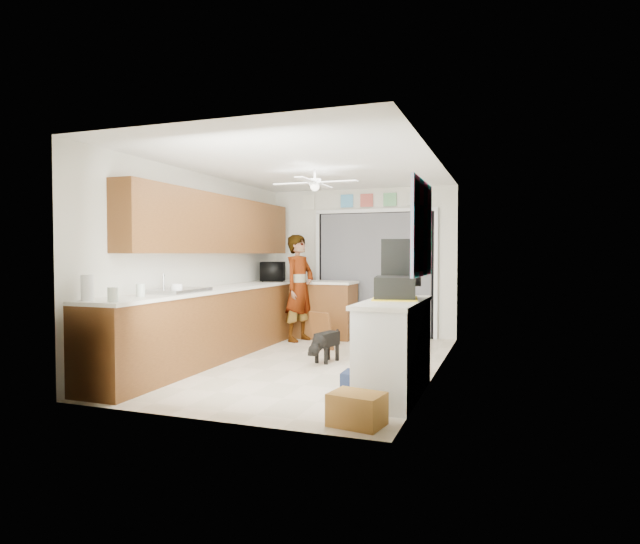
% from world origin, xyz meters
% --- Properties ---
extents(floor, '(5.00, 5.00, 0.00)m').
position_xyz_m(floor, '(0.00, 0.00, 0.00)').
color(floor, beige).
rests_on(floor, ground).
extents(ceiling, '(5.00, 5.00, 0.00)m').
position_xyz_m(ceiling, '(0.00, 0.00, 2.50)').
color(ceiling, white).
rests_on(ceiling, ground).
extents(wall_back, '(3.20, 0.00, 3.20)m').
position_xyz_m(wall_back, '(0.00, 2.50, 1.25)').
color(wall_back, silver).
rests_on(wall_back, ground).
extents(wall_front, '(3.20, 0.00, 3.20)m').
position_xyz_m(wall_front, '(0.00, -2.50, 1.25)').
color(wall_front, silver).
rests_on(wall_front, ground).
extents(wall_left, '(0.00, 5.00, 5.00)m').
position_xyz_m(wall_left, '(-1.60, 0.00, 1.25)').
color(wall_left, silver).
rests_on(wall_left, ground).
extents(wall_right, '(0.00, 5.00, 5.00)m').
position_xyz_m(wall_right, '(1.60, 0.00, 1.25)').
color(wall_right, silver).
rests_on(wall_right, ground).
extents(left_base_cabinets, '(0.60, 4.80, 0.90)m').
position_xyz_m(left_base_cabinets, '(-1.30, 0.00, 0.45)').
color(left_base_cabinets, brown).
rests_on(left_base_cabinets, floor).
extents(left_countertop, '(0.62, 4.80, 0.04)m').
position_xyz_m(left_countertop, '(-1.29, 0.00, 0.92)').
color(left_countertop, white).
rests_on(left_countertop, left_base_cabinets).
extents(upper_cabinets, '(0.32, 4.00, 0.80)m').
position_xyz_m(upper_cabinets, '(-1.44, 0.20, 1.80)').
color(upper_cabinets, brown).
rests_on(upper_cabinets, wall_left).
extents(sink_basin, '(0.50, 0.76, 0.06)m').
position_xyz_m(sink_basin, '(-1.29, -1.00, 0.95)').
color(sink_basin, silver).
rests_on(sink_basin, left_countertop).
extents(faucet, '(0.03, 0.03, 0.22)m').
position_xyz_m(faucet, '(-1.48, -1.00, 1.05)').
color(faucet, silver).
rests_on(faucet, left_countertop).
extents(peninsula_base, '(1.00, 0.60, 0.90)m').
position_xyz_m(peninsula_base, '(-0.50, 2.00, 0.45)').
color(peninsula_base, brown).
rests_on(peninsula_base, floor).
extents(peninsula_top, '(1.04, 0.64, 0.04)m').
position_xyz_m(peninsula_top, '(-0.50, 2.00, 0.92)').
color(peninsula_top, white).
rests_on(peninsula_top, peninsula_base).
extents(back_opening_recess, '(2.00, 0.06, 2.10)m').
position_xyz_m(back_opening_recess, '(0.25, 2.47, 1.05)').
color(back_opening_recess, black).
rests_on(back_opening_recess, wall_back).
extents(curtain_panel, '(1.90, 0.03, 2.05)m').
position_xyz_m(curtain_panel, '(0.25, 2.43, 1.05)').
color(curtain_panel, slate).
rests_on(curtain_panel, wall_back).
extents(door_trim_left, '(0.06, 0.04, 2.10)m').
position_xyz_m(door_trim_left, '(-0.77, 2.44, 1.05)').
color(door_trim_left, white).
rests_on(door_trim_left, wall_back).
extents(door_trim_right, '(0.06, 0.04, 2.10)m').
position_xyz_m(door_trim_right, '(1.27, 2.44, 1.05)').
color(door_trim_right, white).
rests_on(door_trim_right, wall_back).
extents(door_trim_head, '(2.10, 0.04, 0.06)m').
position_xyz_m(door_trim_head, '(0.25, 2.44, 2.12)').
color(door_trim_head, white).
rests_on(door_trim_head, wall_back).
extents(header_frame_1, '(0.22, 0.02, 0.22)m').
position_xyz_m(header_frame_1, '(-0.25, 2.47, 2.30)').
color(header_frame_1, '#50A0D7').
rests_on(header_frame_1, wall_back).
extents(header_frame_2, '(0.22, 0.02, 0.22)m').
position_xyz_m(header_frame_2, '(0.10, 2.47, 2.30)').
color(header_frame_2, '#BC4F46').
rests_on(header_frame_2, wall_back).
extents(header_frame_3, '(0.22, 0.02, 0.22)m').
position_xyz_m(header_frame_3, '(0.50, 2.47, 2.30)').
color(header_frame_3, '#64AF73').
rests_on(header_frame_3, wall_back).
extents(header_frame_4, '(0.22, 0.02, 0.22)m').
position_xyz_m(header_frame_4, '(0.90, 2.47, 2.30)').
color(header_frame_4, beige).
rests_on(header_frame_4, wall_back).
extents(route66_sign, '(0.22, 0.02, 0.26)m').
position_xyz_m(route66_sign, '(-0.95, 2.47, 2.30)').
color(route66_sign, silver).
rests_on(route66_sign, wall_back).
extents(right_counter_base, '(0.50, 1.40, 0.90)m').
position_xyz_m(right_counter_base, '(1.35, -1.20, 0.45)').
color(right_counter_base, white).
rests_on(right_counter_base, floor).
extents(right_counter_top, '(0.54, 1.44, 0.04)m').
position_xyz_m(right_counter_top, '(1.34, -1.20, 0.92)').
color(right_counter_top, white).
rests_on(right_counter_top, right_counter_base).
extents(abstract_painting, '(0.03, 1.15, 0.95)m').
position_xyz_m(abstract_painting, '(1.58, -1.00, 1.65)').
color(abstract_painting, '#F0589D').
rests_on(abstract_painting, wall_right).
extents(ceiling_fan, '(1.14, 1.14, 0.24)m').
position_xyz_m(ceiling_fan, '(0.00, 0.20, 2.32)').
color(ceiling_fan, white).
rests_on(ceiling_fan, ceiling).
extents(microwave, '(0.57, 0.68, 0.32)m').
position_xyz_m(microwave, '(-1.31, 1.74, 1.10)').
color(microwave, black).
rests_on(microwave, left_countertop).
extents(cup, '(0.17, 0.17, 0.11)m').
position_xyz_m(cup, '(-1.22, -1.11, 0.99)').
color(cup, white).
rests_on(cup, left_countertop).
extents(jar_a, '(0.13, 0.13, 0.14)m').
position_xyz_m(jar_a, '(-1.14, -2.25, 1.01)').
color(jar_a, silver).
rests_on(jar_a, left_countertop).
extents(jar_b, '(0.11, 0.11, 0.14)m').
position_xyz_m(jar_b, '(-1.29, -1.66, 1.01)').
color(jar_b, silver).
rests_on(jar_b, left_countertop).
extents(paper_towel_roll, '(0.15, 0.15, 0.25)m').
position_xyz_m(paper_towel_roll, '(-1.45, -2.25, 1.07)').
color(paper_towel_roll, white).
rests_on(paper_towel_roll, left_countertop).
extents(suitcase, '(0.48, 0.59, 0.23)m').
position_xyz_m(suitcase, '(1.32, -1.03, 1.05)').
color(suitcase, black).
rests_on(suitcase, right_counter_top).
extents(suitcase_rim, '(0.53, 0.65, 0.02)m').
position_xyz_m(suitcase_rim, '(1.32, -1.03, 0.94)').
color(suitcase_rim, yellow).
rests_on(suitcase_rim, suitcase).
extents(suitcase_lid, '(0.42, 0.10, 0.50)m').
position_xyz_m(suitcase_lid, '(1.32, -0.74, 1.30)').
color(suitcase_lid, black).
rests_on(suitcase_lid, suitcase).
extents(cardboard_box, '(0.47, 0.39, 0.27)m').
position_xyz_m(cardboard_box, '(1.25, -2.20, 0.13)').
color(cardboard_box, gold).
rests_on(cardboard_box, floor).
extents(navy_crate, '(0.34, 0.29, 0.21)m').
position_xyz_m(navy_crate, '(1.00, -1.20, 0.10)').
color(navy_crate, '#151D36').
rests_on(navy_crate, floor).
extents(cabinet_door_panel, '(0.40, 0.27, 0.55)m').
position_xyz_m(cabinet_door_panel, '(-0.17, 0.93, 0.28)').
color(cabinet_door_panel, brown).
rests_on(cabinet_door_panel, floor).
extents(man, '(0.55, 0.70, 1.70)m').
position_xyz_m(man, '(-0.76, 1.55, 0.85)').
color(man, white).
rests_on(man, floor).
extents(dog, '(0.36, 0.59, 0.43)m').
position_xyz_m(dog, '(0.20, 0.12, 0.22)').
color(dog, black).
rests_on(dog, floor).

